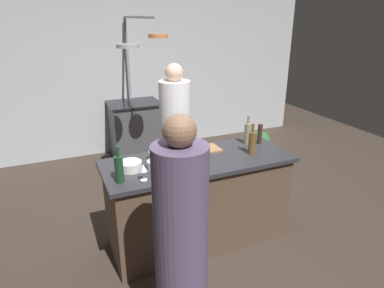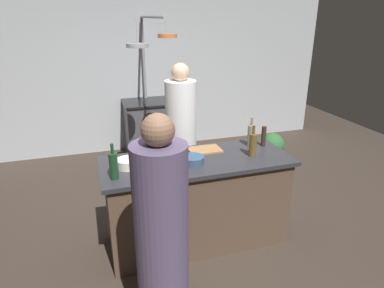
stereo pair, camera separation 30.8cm
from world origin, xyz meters
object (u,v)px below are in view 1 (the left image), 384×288
wine_glass_near_left_guest (152,149)px  wine_bottle_green (119,169)px  pepper_mill (260,134)px  wine_glass_near_right_guest (171,162)px  mixing_bowl_ceramic (131,166)px  stove_range (136,129)px  bar_stool_left (173,259)px  wine_bottle_amber (252,142)px  wine_bottle_white (248,133)px  guest_left (181,246)px  chef (176,142)px  potted_plant (259,145)px  wine_glass_by_chef (143,169)px  cutting_board (204,149)px  mixing_bowl_steel (156,165)px  mixing_bowl_blue (196,160)px

wine_glass_near_left_guest → wine_bottle_green: bearing=-138.3°
pepper_mill → wine_glass_near_right_guest: pepper_mill is taller
wine_glass_near_right_guest → wine_glass_near_left_guest: bearing=101.4°
mixing_bowl_ceramic → stove_range: bearing=75.2°
bar_stool_left → wine_bottle_amber: 1.33m
wine_bottle_white → guest_left: bearing=-136.5°
chef → mixing_bowl_ceramic: bearing=-131.9°
guest_left → potted_plant: guest_left is taller
wine_bottle_white → mixing_bowl_ceramic: 1.30m
stove_range → wine_bottle_amber: wine_bottle_amber is taller
wine_bottle_green → wine_glass_by_chef: size_ratio=2.13×
guest_left → wine_glass_by_chef: size_ratio=11.37×
potted_plant → mixing_bowl_ceramic: size_ratio=2.61×
guest_left → wine_bottle_white: (1.20, 1.14, 0.25)m
cutting_board → pepper_mill: pepper_mill is taller
wine_bottle_green → wine_bottle_amber: size_ratio=1.01×
cutting_board → wine_bottle_white: bearing=-1.6°
stove_range → chef: size_ratio=0.53×
wine_glass_by_chef → chef: bearing=57.2°
wine_bottle_white → mixing_bowl_steel: size_ratio=1.96×
cutting_board → wine_glass_by_chef: bearing=-151.4°
stove_range → wine_bottle_green: bearing=-106.5°
bar_stool_left → wine_glass_near_right_guest: (0.16, 0.44, 0.63)m
chef → wine_bottle_amber: bearing=-63.1°
wine_glass_near_right_guest → potted_plant: bearing=38.2°
wine_bottle_white → wine_bottle_amber: bearing=-113.2°
bar_stool_left → wine_bottle_white: bearing=34.6°
cutting_board → wine_bottle_white: wine_bottle_white is taller
stove_range → chef: chef is taller
wine_bottle_green → mixing_bowl_ceramic: 0.25m
wine_bottle_amber → wine_glass_by_chef: (-1.13, -0.14, -0.01)m
cutting_board → pepper_mill: size_ratio=1.52×
potted_plant → wine_glass_near_left_guest: size_ratio=3.56×
bar_stool_left → wine_glass_near_left_guest: wine_glass_near_left_guest is taller
chef → wine_bottle_white: bearing=-49.1°
chef → pepper_mill: bearing=-45.1°
wine_bottle_green → wine_bottle_white: 1.46m
wine_glass_near_right_guest → mixing_bowl_blue: size_ratio=0.71×
wine_glass_by_chef → mixing_bowl_steel: (0.16, 0.18, -0.07)m
pepper_mill → wine_glass_by_chef: size_ratio=1.44×
guest_left → mixing_bowl_blue: guest_left is taller
mixing_bowl_blue → wine_bottle_white: bearing=19.3°
stove_range → potted_plant: (1.67, -1.05, -0.15)m
wine_bottle_white → wine_glass_near_left_guest: bearing=-179.5°
wine_bottle_amber → wine_glass_near_right_guest: bearing=-173.5°
cutting_board → wine_glass_by_chef: (-0.74, -0.40, 0.10)m
chef → wine_bottle_amber: (0.46, -0.90, 0.23)m
guest_left → mixing_bowl_steel: 0.96m
wine_glass_near_right_guest → mixing_bowl_steel: (-0.09, 0.14, -0.07)m
pepper_mill → mixing_bowl_blue: pepper_mill is taller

